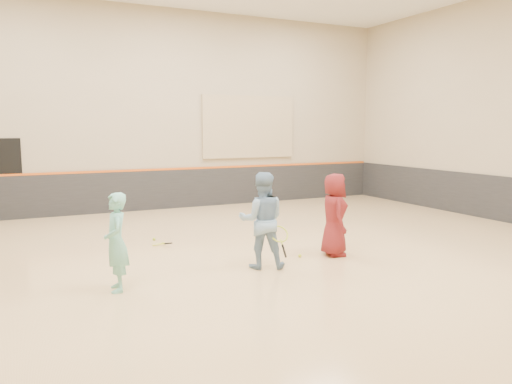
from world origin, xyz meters
name	(u,v)px	position (x,y,z in m)	size (l,w,h in m)	color
room	(247,212)	(0.00, 0.00, 0.81)	(15.04, 12.04, 6.22)	tan
wainscot_back	(166,189)	(0.00, 5.97, 0.60)	(14.90, 0.04, 1.20)	#232326
wainscot_right	(505,199)	(7.47, 0.00, 0.60)	(0.04, 11.90, 1.20)	#232326
accent_stripe	(166,169)	(0.00, 5.96, 1.22)	(14.90, 0.03, 0.06)	#D85914
acoustic_panel	(249,127)	(2.80, 5.95, 2.50)	(3.20, 0.08, 2.00)	tan
doorway	(0,180)	(-4.50, 5.98, 1.10)	(1.10, 0.05, 2.20)	black
girl	(116,242)	(-2.77, -1.28, 0.76)	(0.55, 0.36, 1.51)	#78D0BD
instructor	(262,220)	(-0.21, -1.10, 0.86)	(0.83, 0.65, 1.71)	#7B9EBE
young_man	(334,215)	(1.44, -0.93, 0.80)	(0.79, 0.51, 1.61)	maroon
held_racket	(279,234)	(0.00, -1.35, 0.64)	(0.48, 0.48, 0.60)	#C5DC30
spare_racket	(159,241)	(-1.44, 1.39, 0.08)	(0.64, 0.64, 0.15)	gold
ball_under_racket	(300,256)	(0.75, -0.80, 0.03)	(0.07, 0.07, 0.07)	#DFF037
ball_in_hand	(346,207)	(1.66, -0.99, 0.95)	(0.07, 0.07, 0.07)	gold
ball_beside_spare	(154,239)	(-1.43, 1.83, 0.03)	(0.07, 0.07, 0.07)	#ADCA2F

